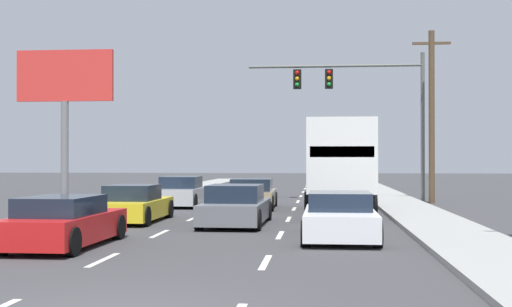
{
  "coord_description": "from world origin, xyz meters",
  "views": [
    {
      "loc": [
        2.82,
        -8.72,
        2.1
      ],
      "look_at": [
        0.87,
        11.75,
        2.28
      ],
      "focal_mm": 47.64,
      "sensor_mm": 36.0,
      "label": 1
    }
  ],
  "objects_px": {
    "box_truck": "(339,162)",
    "car_white": "(340,217)",
    "traffic_signal_mast": "(351,92)",
    "car_silver": "(181,193)",
    "car_yellow": "(134,205)",
    "car_tan": "(252,195)",
    "car_red": "(64,223)",
    "car_gray": "(236,207)",
    "utility_pole_mid": "(432,114)",
    "roadside_billboard": "(65,92)"
  },
  "relations": [
    {
      "from": "car_silver",
      "to": "car_yellow",
      "type": "xyz_separation_m",
      "value": [
        -0.05,
        -7.51,
        -0.05
      ]
    },
    {
      "from": "box_truck",
      "to": "roadside_billboard",
      "type": "bearing_deg",
      "value": 158.56
    },
    {
      "from": "utility_pole_mid",
      "to": "car_gray",
      "type": "bearing_deg",
      "value": -124.8
    },
    {
      "from": "box_truck",
      "to": "car_tan",
      "type": "bearing_deg",
      "value": 143.54
    },
    {
      "from": "car_silver",
      "to": "car_tan",
      "type": "bearing_deg",
      "value": -18.08
    },
    {
      "from": "car_tan",
      "to": "car_yellow",
      "type": "bearing_deg",
      "value": -117.5
    },
    {
      "from": "car_silver",
      "to": "roadside_billboard",
      "type": "height_order",
      "value": "roadside_billboard"
    },
    {
      "from": "car_yellow",
      "to": "car_gray",
      "type": "distance_m",
      "value": 3.64
    },
    {
      "from": "car_gray",
      "to": "car_white",
      "type": "distance_m",
      "value": 4.74
    },
    {
      "from": "car_tan",
      "to": "traffic_signal_mast",
      "type": "distance_m",
      "value": 8.7
    },
    {
      "from": "traffic_signal_mast",
      "to": "car_gray",
      "type": "bearing_deg",
      "value": -108.26
    },
    {
      "from": "roadside_billboard",
      "to": "car_gray",
      "type": "bearing_deg",
      "value": -45.64
    },
    {
      "from": "car_red",
      "to": "traffic_signal_mast",
      "type": "height_order",
      "value": "traffic_signal_mast"
    },
    {
      "from": "roadside_billboard",
      "to": "car_silver",
      "type": "bearing_deg",
      "value": -12.27
    },
    {
      "from": "box_truck",
      "to": "utility_pole_mid",
      "type": "distance_m",
      "value": 8.61
    },
    {
      "from": "car_tan",
      "to": "car_gray",
      "type": "xyz_separation_m",
      "value": [
        0.21,
        -7.24,
        -0.01
      ]
    },
    {
      "from": "traffic_signal_mast",
      "to": "utility_pole_mid",
      "type": "bearing_deg",
      "value": -20.1
    },
    {
      "from": "car_tan",
      "to": "box_truck",
      "type": "distance_m",
      "value": 4.7
    },
    {
      "from": "car_red",
      "to": "roadside_billboard",
      "type": "xyz_separation_m",
      "value": [
        -5.96,
        15.37,
        4.71
      ]
    },
    {
      "from": "car_yellow",
      "to": "car_red",
      "type": "bearing_deg",
      "value": -88.83
    },
    {
      "from": "car_silver",
      "to": "car_gray",
      "type": "relative_size",
      "value": 0.89
    },
    {
      "from": "car_red",
      "to": "car_white",
      "type": "distance_m",
      "value": 7.01
    },
    {
      "from": "car_tan",
      "to": "car_gray",
      "type": "bearing_deg",
      "value": -88.37
    },
    {
      "from": "car_silver",
      "to": "box_truck",
      "type": "relative_size",
      "value": 0.52
    },
    {
      "from": "car_white",
      "to": "utility_pole_mid",
      "type": "distance_m",
      "value": 16.16
    },
    {
      "from": "car_silver",
      "to": "car_white",
      "type": "xyz_separation_m",
      "value": [
        6.71,
        -11.8,
        -0.05
      ]
    },
    {
      "from": "box_truck",
      "to": "roadside_billboard",
      "type": "height_order",
      "value": "roadside_billboard"
    },
    {
      "from": "car_silver",
      "to": "car_yellow",
      "type": "height_order",
      "value": "car_silver"
    },
    {
      "from": "car_yellow",
      "to": "car_white",
      "type": "distance_m",
      "value": 8.01
    },
    {
      "from": "car_yellow",
      "to": "car_tan",
      "type": "height_order",
      "value": "car_tan"
    },
    {
      "from": "car_tan",
      "to": "box_truck",
      "type": "height_order",
      "value": "box_truck"
    },
    {
      "from": "car_white",
      "to": "roadside_billboard",
      "type": "height_order",
      "value": "roadside_billboard"
    },
    {
      "from": "traffic_signal_mast",
      "to": "car_red",
      "type": "bearing_deg",
      "value": -112.35
    },
    {
      "from": "box_truck",
      "to": "utility_pole_mid",
      "type": "height_order",
      "value": "utility_pole_mid"
    },
    {
      "from": "car_white",
      "to": "traffic_signal_mast",
      "type": "distance_m",
      "value": 17.12
    },
    {
      "from": "car_silver",
      "to": "car_white",
      "type": "bearing_deg",
      "value": -60.38
    },
    {
      "from": "traffic_signal_mast",
      "to": "car_silver",
      "type": "bearing_deg",
      "value": -149.56
    },
    {
      "from": "car_gray",
      "to": "traffic_signal_mast",
      "type": "bearing_deg",
      "value": 71.74
    },
    {
      "from": "car_tan",
      "to": "box_truck",
      "type": "relative_size",
      "value": 0.52
    },
    {
      "from": "car_tan",
      "to": "car_white",
      "type": "bearing_deg",
      "value": -72.36
    },
    {
      "from": "car_yellow",
      "to": "traffic_signal_mast",
      "type": "height_order",
      "value": "traffic_signal_mast"
    },
    {
      "from": "box_truck",
      "to": "car_white",
      "type": "bearing_deg",
      "value": -91.36
    },
    {
      "from": "traffic_signal_mast",
      "to": "utility_pole_mid",
      "type": "xyz_separation_m",
      "value": [
        3.74,
        -1.37,
        -1.25
      ]
    },
    {
      "from": "car_gray",
      "to": "roadside_billboard",
      "type": "xyz_separation_m",
      "value": [
        -9.38,
        9.59,
        4.7
      ]
    },
    {
      "from": "car_yellow",
      "to": "utility_pole_mid",
      "type": "height_order",
      "value": "utility_pole_mid"
    },
    {
      "from": "traffic_signal_mast",
      "to": "car_tan",
      "type": "bearing_deg",
      "value": -128.32
    },
    {
      "from": "car_white",
      "to": "traffic_signal_mast",
      "type": "height_order",
      "value": "traffic_signal_mast"
    },
    {
      "from": "car_red",
      "to": "car_tan",
      "type": "height_order",
      "value": "car_tan"
    },
    {
      "from": "car_red",
      "to": "car_gray",
      "type": "bearing_deg",
      "value": 59.38
    },
    {
      "from": "box_truck",
      "to": "car_silver",
      "type": "bearing_deg",
      "value": 151.55
    }
  ]
}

